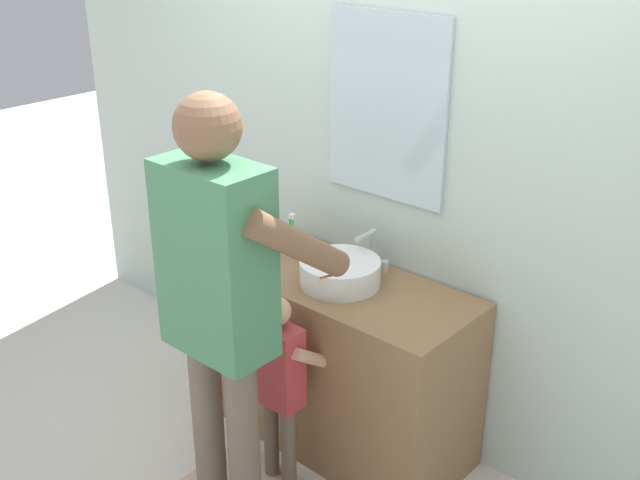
{
  "coord_description": "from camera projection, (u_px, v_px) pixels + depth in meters",
  "views": [
    {
      "loc": [
        1.92,
        -2.01,
        2.37
      ],
      "look_at": [
        0.0,
        0.15,
        1.08
      ],
      "focal_mm": 43.69,
      "sensor_mm": 36.0,
      "label": 1
    }
  ],
  "objects": [
    {
      "name": "child_toddler",
      "position": [
        280.0,
        376.0,
        3.21
      ],
      "size": [
        0.28,
        0.28,
        0.91
      ],
      "color": "#6B5B4C",
      "rests_on": "ground"
    },
    {
      "name": "vanity_cabinet",
      "position": [
        342.0,
        363.0,
        3.54
      ],
      "size": [
        1.2,
        0.54,
        0.83
      ],
      "primitive_type": "cube",
      "color": "olive",
      "rests_on": "ground"
    },
    {
      "name": "ground_plane",
      "position": [
        298.0,
        468.0,
        3.5
      ],
      "size": [
        14.0,
        14.0,
        0.0
      ],
      "primitive_type": "plane",
      "color": "silver"
    },
    {
      "name": "toothbrush_cup",
      "position": [
        294.0,
        243.0,
        3.61
      ],
      "size": [
        0.07,
        0.07,
        0.21
      ],
      "color": "#4C8EB2",
      "rests_on": "vanity_cabinet"
    },
    {
      "name": "adult_parent",
      "position": [
        220.0,
        286.0,
        2.8
      ],
      "size": [
        0.55,
        0.58,
        1.78
      ],
      "color": "#6B5B4C",
      "rests_on": "ground"
    },
    {
      "name": "sink_basin",
      "position": [
        340.0,
        272.0,
        3.33
      ],
      "size": [
        0.35,
        0.35,
        0.11
      ],
      "color": "white",
      "rests_on": "vanity_cabinet"
    },
    {
      "name": "faucet",
      "position": [
        371.0,
        251.0,
        3.47
      ],
      "size": [
        0.18,
        0.14,
        0.18
      ],
      "color": "#B7BABF",
      "rests_on": "vanity_cabinet"
    },
    {
      "name": "back_wall",
      "position": [
        392.0,
        149.0,
        3.37
      ],
      "size": [
        4.4,
        0.1,
        2.7
      ],
      "color": "silver",
      "rests_on": "ground"
    }
  ]
}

